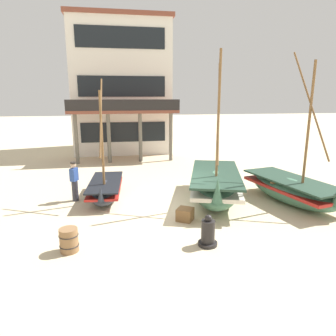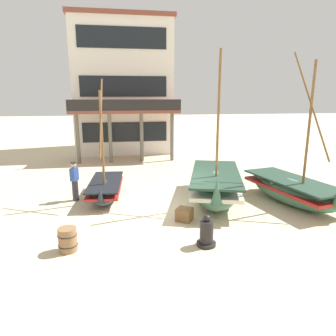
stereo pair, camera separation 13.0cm
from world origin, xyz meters
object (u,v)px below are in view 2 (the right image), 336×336
at_px(fisherman_by_hull, 75,182).
at_px(capstan_winch, 207,233).
at_px(cargo_crate, 184,214).
at_px(harbor_building_main, 123,88).
at_px(fishing_boat_far_right, 215,185).
at_px(fishing_boat_centre_large, 292,190).
at_px(fishing_boat_near_left, 106,188).
at_px(wooden_barrel, 68,240).

relative_size(fisherman_by_hull, capstan_winch, 1.74).
relative_size(fisherman_by_hull, cargo_crate, 3.15).
bearing_deg(harbor_building_main, fishing_boat_far_right, -75.54).
distance_m(fishing_boat_centre_large, cargo_crate, 4.91).
relative_size(fishing_boat_far_right, fisherman_by_hull, 3.59).
bearing_deg(cargo_crate, capstan_winch, -82.73).
xyz_separation_m(fishing_boat_centre_large, fisherman_by_hull, (-8.91, 1.78, 0.26)).
bearing_deg(cargo_crate, harbor_building_main, 96.49).
height_order(fisherman_by_hull, capstan_winch, fisherman_by_hull).
distance_m(fishing_boat_near_left, cargo_crate, 4.07).
relative_size(wooden_barrel, harbor_building_main, 0.07).
relative_size(fishing_boat_centre_large, harbor_building_main, 0.60).
bearing_deg(wooden_barrel, harbor_building_main, 83.23).
bearing_deg(fishing_boat_near_left, fishing_boat_far_right, -12.39).
xyz_separation_m(fishing_boat_centre_large, wooden_barrel, (-8.56, -2.69, -0.22)).
relative_size(capstan_winch, wooden_barrel, 1.38).
bearing_deg(fisherman_by_hull, cargo_crate, -34.60).
distance_m(fishing_boat_centre_large, fisherman_by_hull, 9.09).
bearing_deg(harbor_building_main, fishing_boat_near_left, -95.07).
relative_size(capstan_winch, harbor_building_main, 0.10).
distance_m(fishing_boat_far_right, fisherman_by_hull, 5.95).
bearing_deg(cargo_crate, fishing_boat_far_right, 47.18).
bearing_deg(capstan_winch, harbor_building_main, 96.57).
bearing_deg(capstan_winch, fisherman_by_hull, 132.42).
distance_m(fishing_boat_centre_large, wooden_barrel, 8.97).
bearing_deg(fishing_boat_near_left, cargo_crate, -45.23).
xyz_separation_m(fishing_boat_far_right, harbor_building_main, (-3.49, 13.53, 4.31)).
bearing_deg(harbor_building_main, capstan_winch, -83.43).
distance_m(fisherman_by_hull, capstan_winch, 6.51).
bearing_deg(fishing_boat_near_left, fisherman_by_hull, -178.43).
height_order(fishing_boat_near_left, fishing_boat_centre_large, fishing_boat_centre_large).
bearing_deg(fishing_boat_near_left, fishing_boat_centre_large, -13.37).
bearing_deg(fishing_boat_near_left, wooden_barrel, -101.42).
height_order(fishing_boat_near_left, capstan_winch, fishing_boat_near_left).
xyz_separation_m(fisherman_by_hull, harbor_building_main, (2.38, 12.56, 4.16)).
distance_m(fishing_boat_far_right, cargo_crate, 2.60).
relative_size(fishing_boat_near_left, harbor_building_main, 0.50).
bearing_deg(cargo_crate, fishing_boat_centre_large, 12.59).
relative_size(fishing_boat_near_left, wooden_barrel, 7.21).
distance_m(wooden_barrel, harbor_building_main, 17.77).
relative_size(fishing_boat_centre_large, fishing_boat_far_right, 1.00).
bearing_deg(fishing_boat_far_right, capstan_winch, -111.31).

